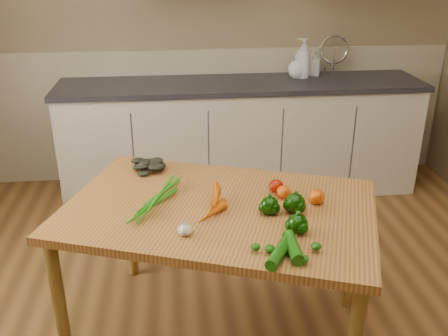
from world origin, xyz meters
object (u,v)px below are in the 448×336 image
soap_bottle_c (297,66)px  leafy_greens (146,162)px  tomato_b (284,192)px  tomato_c (317,197)px  zucchini_a (293,247)px  pepper_a (270,205)px  pepper_b (295,203)px  soap_bottle_b (314,63)px  carrot_bunch (197,199)px  pepper_c (298,224)px  soap_bottle_a (304,58)px  table (219,222)px  garlic_bulb (185,230)px  tomato_a (276,186)px  zucchini_b (279,253)px

soap_bottle_c → leafy_greens: size_ratio=0.95×
leafy_greens → tomato_b: size_ratio=3.03×
tomato_c → zucchini_a: (-0.20, -0.40, -0.01)m
soap_bottle_c → pepper_a: (-0.58, -1.93, -0.20)m
pepper_b → tomato_b: 0.15m
pepper_b → leafy_greens: bearing=142.0°
soap_bottle_b → carrot_bunch: size_ratio=0.75×
soap_bottle_b → tomato_c: bearing=-82.4°
carrot_bunch → tomato_b: carrot_bunch is taller
tomato_c → zucchini_a: size_ratio=0.40×
pepper_a → pepper_c: size_ratio=0.96×
soap_bottle_b → soap_bottle_a: bearing=-122.4°
table → garlic_bulb: 0.31m
garlic_bulb → tomato_b: 0.56m
soap_bottle_b → leafy_greens: 1.98m
soap_bottle_c → zucchini_a: (-0.55, -2.25, -0.21)m
garlic_bulb → zucchini_a: zucchini_a is taller
tomato_b → tomato_a: bearing=109.1°
zucchini_a → pepper_b: bearing=75.4°
pepper_b → pepper_c: size_ratio=1.05×
zucchini_a → zucchini_b: (-0.06, -0.03, -0.00)m
zucchini_b → tomato_a: bearing=79.8°
table → soap_bottle_b: bearing=82.8°
soap_bottle_a → tomato_b: soap_bottle_a is taller
soap_bottle_a → zucchini_a: (-0.60, -2.24, -0.27)m
soap_bottle_b → pepper_a: size_ratio=2.38×
leafy_greens → tomato_c: size_ratio=2.74×
carrot_bunch → zucchini_a: carrot_bunch is taller
tomato_c → zucchini_b: tomato_c is taller
tomato_c → table: bearing=177.4°
soap_bottle_a → soap_bottle_c: (-0.04, 0.01, -0.06)m
pepper_a → tomato_b: pepper_a is taller
garlic_bulb → zucchini_b: 0.41m
soap_bottle_c → tomato_c: size_ratio=2.60×
table → pepper_c: bearing=-22.3°
tomato_c → zucchini_b: 0.50m
table → tomato_a: size_ratio=23.35×
carrot_bunch → tomato_a: 0.41m
carrot_bunch → zucchini_a: bearing=-31.1°
table → zucchini_b: bearing=-47.4°
leafy_greens → soap_bottle_b: bearing=48.4°
garlic_bulb → pepper_c: pepper_c is taller
tomato_b → pepper_c: bearing=-92.0°
soap_bottle_b → tomato_c: 2.00m
soap_bottle_b → tomato_b: (-0.64, -1.86, -0.21)m
soap_bottle_a → pepper_a: 2.04m
zucchini_a → soap_bottle_b: bearing=73.1°
soap_bottle_a → carrot_bunch: bearing=-18.6°
pepper_a → pepper_b: (0.12, 0.00, 0.00)m
pepper_a → tomato_a: (0.07, 0.21, -0.01)m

